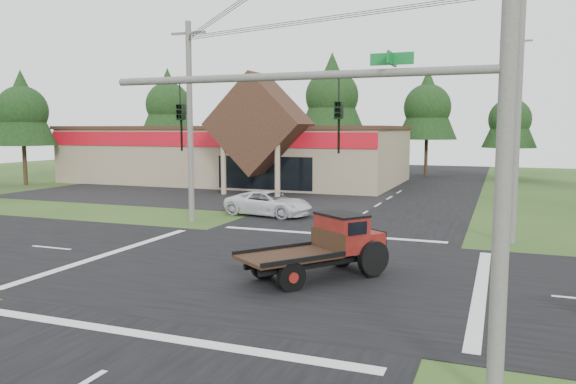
% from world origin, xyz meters
% --- Properties ---
extents(ground, '(120.00, 120.00, 0.00)m').
position_xyz_m(ground, '(0.00, 0.00, 0.00)').
color(ground, '#213F16').
rests_on(ground, ground).
extents(road_ns, '(12.00, 120.00, 0.02)m').
position_xyz_m(road_ns, '(0.00, 0.00, 0.01)').
color(road_ns, black).
rests_on(road_ns, ground).
extents(road_ew, '(120.00, 12.00, 0.02)m').
position_xyz_m(road_ew, '(0.00, 0.00, 0.01)').
color(road_ew, black).
rests_on(road_ew, ground).
extents(parking_apron, '(28.00, 14.00, 0.02)m').
position_xyz_m(parking_apron, '(-14.00, 19.00, 0.01)').
color(parking_apron, black).
rests_on(parking_apron, ground).
extents(cvs_building, '(30.40, 18.20, 9.19)m').
position_xyz_m(cvs_building, '(-15.70, 29.57, 2.78)').
color(cvs_building, gray).
rests_on(cvs_building, ground).
extents(traffic_signal_mast, '(8.12, 0.24, 7.00)m').
position_xyz_m(traffic_signal_mast, '(5.82, -7.50, 4.43)').
color(traffic_signal_mast, '#595651').
rests_on(traffic_signal_mast, ground).
extents(utility_pole_nr, '(2.00, 0.30, 11.00)m').
position_xyz_m(utility_pole_nr, '(7.50, -7.50, 5.64)').
color(utility_pole_nr, '#595651').
rests_on(utility_pole_nr, ground).
extents(utility_pole_nw, '(2.00, 0.30, 10.50)m').
position_xyz_m(utility_pole_nw, '(-8.00, 8.00, 5.39)').
color(utility_pole_nw, '#595651').
rests_on(utility_pole_nw, ground).
extents(utility_pole_ne, '(2.00, 0.30, 11.50)m').
position_xyz_m(utility_pole_ne, '(8.00, 8.00, 5.89)').
color(utility_pole_ne, '#595651').
rests_on(utility_pole_ne, ground).
extents(utility_pole_n, '(2.00, 0.30, 11.20)m').
position_xyz_m(utility_pole_n, '(8.00, 22.00, 5.74)').
color(utility_pole_n, '#595651').
rests_on(utility_pole_n, ground).
extents(tree_row_a, '(6.72, 6.72, 12.12)m').
position_xyz_m(tree_row_a, '(-30.00, 40.00, 8.05)').
color(tree_row_a, '#332316').
rests_on(tree_row_a, ground).
extents(tree_row_b, '(5.60, 5.60, 10.10)m').
position_xyz_m(tree_row_b, '(-20.00, 42.00, 6.70)').
color(tree_row_b, '#332316').
rests_on(tree_row_b, ground).
extents(tree_row_c, '(7.28, 7.28, 13.13)m').
position_xyz_m(tree_row_c, '(-10.00, 41.00, 8.72)').
color(tree_row_c, '#332316').
rests_on(tree_row_c, ground).
extents(tree_row_d, '(6.16, 6.16, 11.11)m').
position_xyz_m(tree_row_d, '(0.00, 42.00, 7.38)').
color(tree_row_d, '#332316').
rests_on(tree_row_d, ground).
extents(tree_row_e, '(5.04, 5.04, 9.09)m').
position_xyz_m(tree_row_e, '(8.00, 40.00, 6.03)').
color(tree_row_e, '#332316').
rests_on(tree_row_e, ground).
extents(tree_side_w, '(5.60, 5.60, 10.10)m').
position_xyz_m(tree_side_w, '(-32.00, 20.00, 6.70)').
color(tree_side_w, '#332316').
rests_on(tree_side_w, ground).
extents(antique_flatbed_truck, '(4.70, 5.30, 2.16)m').
position_xyz_m(antique_flatbed_truck, '(1.83, -0.60, 1.08)').
color(antique_flatbed_truck, '#52120B').
rests_on(antique_flatbed_truck, ground).
extents(white_pickup, '(5.37, 3.04, 1.42)m').
position_xyz_m(white_pickup, '(-4.96, 11.44, 0.71)').
color(white_pickup, silver).
rests_on(white_pickup, ground).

